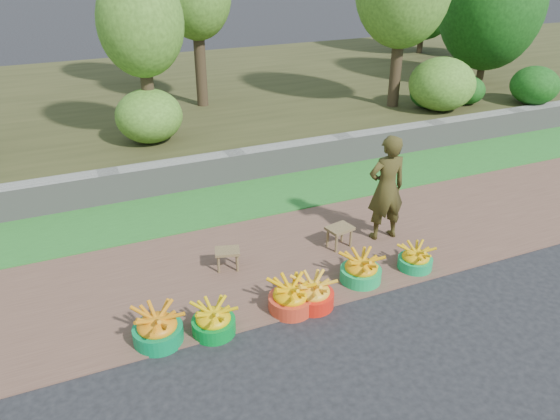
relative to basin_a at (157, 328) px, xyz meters
name	(u,v)px	position (x,y,z in m)	size (l,w,h in m)	color
ground_plane	(347,303)	(2.28, -0.23, -0.19)	(120.00, 120.00, 0.00)	black
dirt_shoulder	(303,254)	(2.28, 1.02, -0.18)	(80.00, 2.50, 0.02)	brown
grass_verge	(252,198)	(2.28, 3.02, -0.17)	(80.00, 1.50, 0.04)	#277126
retaining_wall	(235,167)	(2.28, 3.87, 0.09)	(80.00, 0.35, 0.55)	gray
earth_bank	(171,101)	(2.28, 8.77, 0.06)	(80.00, 10.00, 0.50)	#38381A
basin_a	(157,328)	(0.00, 0.00, 0.00)	(0.55, 0.55, 0.41)	#037B3F
basin_b	(213,320)	(0.61, -0.10, -0.02)	(0.50, 0.50, 0.37)	#007924
basin_c	(291,297)	(1.58, -0.07, -0.01)	(0.54, 0.54, 0.40)	red
basin_d	(313,293)	(1.87, -0.09, -0.01)	(0.52, 0.52, 0.39)	red
basin_e	(361,270)	(2.67, 0.12, -0.01)	(0.54, 0.54, 0.40)	#139F4D
basin_f	(415,259)	(3.50, 0.08, -0.03)	(0.46, 0.46, 0.35)	#0F934C
stool_left	(227,254)	(1.18, 1.08, 0.06)	(0.38, 0.33, 0.29)	brown
stool_right	(340,231)	(2.84, 0.99, 0.09)	(0.41, 0.34, 0.32)	brown
vendor_woman	(386,188)	(3.57, 0.98, 0.63)	(0.58, 0.38, 1.59)	black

